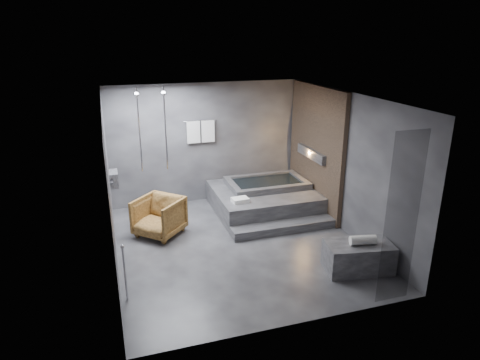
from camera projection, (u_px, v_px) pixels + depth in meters
name	position (u px, v px, depth m)	size (l,w,h in m)	color
room	(255.00, 153.00, 7.98)	(5.00, 5.04, 2.82)	#2A2A2C
tub_deck	(263.00, 200.00, 9.74)	(2.20, 2.00, 0.50)	#2F2E31
tub_step	(284.00, 227.00, 8.73)	(2.20, 0.36, 0.18)	#2F2E31
concrete_bench	(358.00, 257.00, 7.27)	(1.11, 0.61, 0.50)	#363538
driftwood_chair	(159.00, 217.00, 8.51)	(0.83, 0.85, 0.77)	#4C3013
rolled_towel	(363.00, 240.00, 7.13)	(0.16, 0.16, 0.44)	white
deck_towel	(240.00, 200.00, 8.92)	(0.34, 0.25, 0.09)	white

